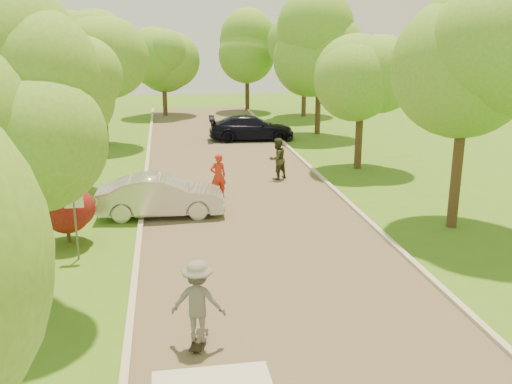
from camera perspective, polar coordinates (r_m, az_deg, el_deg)
ground at (r=14.67m, az=3.91°, el=-11.25°), size 100.00×100.00×0.00m
road at (r=21.97m, az=-0.73°, el=-1.82°), size 8.00×60.00×0.01m
curb_left at (r=21.77m, az=-11.35°, el=-2.16°), size 0.18×60.00×0.12m
curb_right at (r=22.86m, az=9.36°, el=-1.18°), size 0.18×60.00×0.12m
street_sign at (r=17.69m, az=-17.70°, el=-1.71°), size 0.55×0.06×2.17m
red_shrub at (r=19.32m, az=-18.43°, el=-1.76°), size 1.70×1.70×1.95m
tree_l_mida at (r=14.17m, az=-22.64°, el=8.57°), size 4.71×4.60×7.39m
tree_l_midb at (r=25.08m, az=-18.04°, el=10.32°), size 4.30×4.20×6.62m
tree_l_far at (r=34.89m, az=-15.02°, el=13.36°), size 4.92×4.80×7.79m
tree_r_mida at (r=20.39m, az=20.90°, el=11.65°), size 5.13×5.00×7.95m
tree_r_midb at (r=28.44m, az=10.95°, el=11.96°), size 4.51×4.40×7.01m
tree_r_far at (r=38.12m, az=6.74°, el=14.49°), size 5.33×5.20×8.34m
tree_bg_a at (r=43.12m, az=-17.22°, el=13.37°), size 5.12×5.00×7.72m
tree_bg_b at (r=46.11m, az=5.20°, el=14.39°), size 5.12×5.00×7.95m
tree_bg_c at (r=46.74m, az=-9.04°, el=13.65°), size 4.92×4.80×7.33m
tree_bg_d at (r=49.26m, az=-0.64°, el=14.28°), size 5.12×5.00×7.72m
silver_sedan at (r=21.40m, az=-9.46°, el=-0.39°), size 4.71×1.78×1.53m
dark_sedan at (r=36.05m, az=-0.46°, el=6.44°), size 5.45×2.48×1.55m
longboard at (r=13.03m, az=-5.71°, el=-14.53°), size 0.49×0.99×0.11m
skateboarder at (r=12.58m, az=-5.83°, el=-10.82°), size 1.33×0.96×1.85m
person_striped at (r=23.43m, az=-3.80°, el=1.62°), size 0.76×0.59×1.85m
person_olive at (r=26.35m, az=2.14°, el=3.34°), size 1.18×1.12×1.93m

